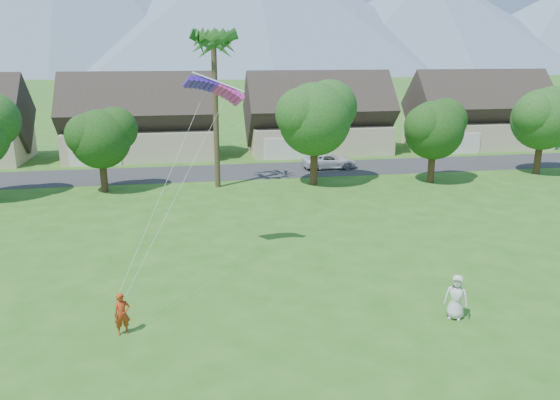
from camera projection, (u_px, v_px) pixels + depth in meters
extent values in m
plane|color=#2D6019|center=(331.00, 386.00, 18.35)|extent=(500.00, 500.00, 0.00)
cube|color=#2D2D30|center=(236.00, 172.00, 50.64)|extent=(90.00, 7.00, 0.01)
imported|color=#AB3413|center=(122.00, 314.00, 21.52)|extent=(0.72, 0.57, 1.74)
imported|color=silver|center=(456.00, 297.00, 22.77)|extent=(1.13, 1.04, 1.94)
imported|color=silver|center=(329.00, 161.00, 51.93)|extent=(5.26, 2.59, 1.44)
cone|color=slate|center=(253.00, 7.00, 262.00)|extent=(240.00, 240.00, 62.00)
cone|color=slate|center=(428.00, 21.00, 278.44)|extent=(200.00, 200.00, 50.00)
cube|color=beige|center=(142.00, 143.00, 57.31)|extent=(15.00, 8.00, 3.00)
cube|color=#382D28|center=(140.00, 111.00, 56.43)|extent=(15.75, 8.15, 8.15)
cube|color=silver|center=(95.00, 155.00, 52.86)|extent=(4.80, 0.12, 2.20)
cube|color=beige|center=(318.00, 138.00, 60.44)|extent=(15.00, 8.00, 3.00)
cube|color=#382D28|center=(318.00, 108.00, 59.57)|extent=(15.75, 8.15, 8.15)
cube|color=silver|center=(287.00, 149.00, 56.00)|extent=(4.80, 0.12, 2.20)
cube|color=beige|center=(476.00, 134.00, 63.57)|extent=(15.00, 8.00, 3.00)
cube|color=#382D28|center=(479.00, 105.00, 62.70)|extent=(15.75, 8.15, 8.15)
cube|color=silver|center=(459.00, 144.00, 59.13)|extent=(4.80, 0.12, 2.20)
cylinder|color=#47301C|center=(104.00, 178.00, 43.31)|extent=(0.56, 0.56, 2.18)
sphere|color=#214916|center=(101.00, 139.00, 42.48)|extent=(4.62, 4.62, 4.62)
cylinder|color=#47301C|center=(314.00, 168.00, 45.56)|extent=(0.62, 0.62, 2.82)
sphere|color=#214916|center=(315.00, 119.00, 44.48)|extent=(5.98, 5.98, 5.98)
cylinder|color=#47301C|center=(431.00, 169.00, 46.32)|extent=(0.58, 0.58, 2.30)
sphere|color=#214916|center=(434.00, 130.00, 45.44)|extent=(4.90, 4.90, 4.90)
cylinder|color=#47301C|center=(538.00, 160.00, 49.53)|extent=(0.60, 0.60, 2.56)
sphere|color=#214916|center=(543.00, 119.00, 48.55)|extent=(5.44, 5.44, 5.44)
cylinder|color=#4C3D26|center=(216.00, 114.00, 43.49)|extent=(0.44, 0.44, 12.00)
sphere|color=#286021|center=(213.00, 31.00, 41.82)|extent=(3.00, 3.00, 3.00)
cube|color=#3F18B8|center=(200.00, 87.00, 27.39)|extent=(1.60, 1.21, 0.50)
cube|color=#D628A6|center=(230.00, 87.00, 27.63)|extent=(1.60, 1.21, 0.50)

